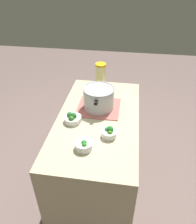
% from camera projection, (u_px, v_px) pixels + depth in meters
% --- Properties ---
extents(ground_plane, '(8.00, 8.00, 0.00)m').
position_uv_depth(ground_plane, '(98.00, 189.00, 2.29)').
color(ground_plane, '#6D5955').
extents(counter_slab, '(1.21, 0.64, 0.92)m').
position_uv_depth(counter_slab, '(98.00, 158.00, 2.02)').
color(counter_slab, tan).
rests_on(counter_slab, ground_plane).
extents(dish_cloth, '(0.32, 0.35, 0.01)m').
position_uv_depth(dish_cloth, '(99.00, 107.00, 1.86)').
color(dish_cloth, '#B15E58').
rests_on(dish_cloth, counter_slab).
extents(cooking_pot, '(0.32, 0.26, 0.18)m').
position_uv_depth(cooking_pot, '(99.00, 98.00, 1.81)').
color(cooking_pot, '#B7B7BC').
rests_on(cooking_pot, dish_cloth).
extents(lemonade_pitcher, '(0.09, 0.09, 0.27)m').
position_uv_depth(lemonade_pitcher, '(101.00, 78.00, 2.01)').
color(lemonade_pitcher, '#F2F092').
rests_on(lemonade_pitcher, counter_slab).
extents(broccoli_bowl_front, '(0.11, 0.11, 0.08)m').
position_uv_depth(broccoli_bowl_front, '(109.00, 133.00, 1.55)').
color(broccoli_bowl_front, silver).
rests_on(broccoli_bowl_front, counter_slab).
extents(broccoli_bowl_center, '(0.13, 0.13, 0.08)m').
position_uv_depth(broccoli_bowl_center, '(72.00, 118.00, 1.69)').
color(broccoli_bowl_center, silver).
rests_on(broccoli_bowl_center, counter_slab).
extents(broccoli_bowl_back, '(0.12, 0.12, 0.07)m').
position_uv_depth(broccoli_bowl_back, '(84.00, 145.00, 1.46)').
color(broccoli_bowl_back, silver).
rests_on(broccoli_bowl_back, counter_slab).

